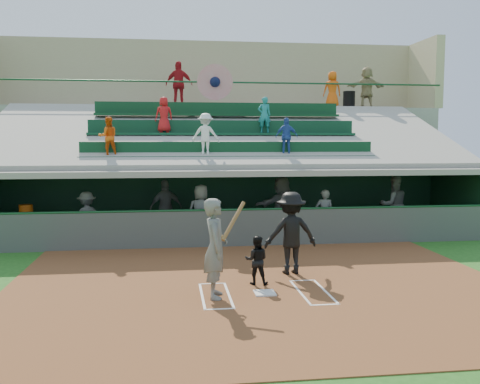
{
  "coord_description": "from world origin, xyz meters",
  "views": [
    {
      "loc": [
        -1.92,
        -10.67,
        3.21
      ],
      "look_at": [
        -0.06,
        3.5,
        1.8
      ],
      "focal_mm": 40.0,
      "sensor_mm": 36.0,
      "label": 1
    }
  ],
  "objects": [
    {
      "name": "ground",
      "position": [
        0.0,
        0.0,
        0.0
      ],
      "size": [
        100.0,
        100.0,
        0.0
      ],
      "primitive_type": "plane",
      "color": "#1E5317",
      "rests_on": "ground"
    },
    {
      "name": "dirt_slab",
      "position": [
        0.0,
        0.5,
        0.01
      ],
      "size": [
        11.0,
        9.0,
        0.02
      ],
      "primitive_type": "cube",
      "color": "brown",
      "rests_on": "ground"
    },
    {
      "name": "home_plate",
      "position": [
        0.0,
        0.0,
        0.04
      ],
      "size": [
        0.43,
        0.43,
        0.03
      ],
      "primitive_type": "cube",
      "color": "silver",
      "rests_on": "dirt_slab"
    },
    {
      "name": "batters_box_chalk",
      "position": [
        0.0,
        0.0,
        0.02
      ],
      "size": [
        2.65,
        1.85,
        0.01
      ],
      "color": "white",
      "rests_on": "dirt_slab"
    },
    {
      "name": "dugout_floor",
      "position": [
        0.0,
        6.75,
        0.02
      ],
      "size": [
        16.0,
        3.5,
        0.04
      ],
      "primitive_type": "cube",
      "color": "gray",
      "rests_on": "ground"
    },
    {
      "name": "concourse_slab",
      "position": [
        0.0,
        13.5,
        2.3
      ],
      "size": [
        20.0,
        3.0,
        4.6
      ],
      "primitive_type": "cube",
      "color": "gray",
      "rests_on": "ground"
    },
    {
      "name": "grandstand",
      "position": [
        -0.01,
        10.51,
        2.26
      ],
      "size": [
        20.4,
        10.4,
        7.8
      ],
      "color": "#484D48",
      "rests_on": "ground"
    },
    {
      "name": "batter_at_plate",
      "position": [
        -1.03,
        -0.11,
        1.04
      ],
      "size": [
        0.89,
        0.8,
        2.02
      ],
      "color": "#545752",
      "rests_on": "dirt_slab"
    },
    {
      "name": "catcher",
      "position": [
        -0.05,
        0.75,
        0.56
      ],
      "size": [
        0.6,
        0.51,
        1.08
      ],
      "primitive_type": "imported",
      "rotation": [
        0.0,
        0.0,
        2.93
      ],
      "color": "black",
      "rests_on": "dirt_slab"
    },
    {
      "name": "home_umpire",
      "position": [
        0.91,
        1.6,
        1.0
      ],
      "size": [
        1.31,
        0.81,
        1.95
      ],
      "primitive_type": "imported",
      "rotation": [
        0.0,
        0.0,
        3.21
      ],
      "color": "black",
      "rests_on": "dirt_slab"
    },
    {
      "name": "dugout_bench",
      "position": [
        -0.08,
        7.97,
        0.28
      ],
      "size": [
        16.25,
        1.07,
        0.49
      ],
      "primitive_type": "cube",
      "rotation": [
        0.0,
        0.0,
        0.04
      ],
      "color": "olive",
      "rests_on": "dugout_floor"
    },
    {
      "name": "white_table",
      "position": [
        -6.35,
        6.46,
        0.42
      ],
      "size": [
        1.02,
        0.89,
        0.75
      ],
      "primitive_type": "cube",
      "rotation": [
        0.0,
        0.0,
        0.34
      ],
      "color": "white",
      "rests_on": "dugout_floor"
    },
    {
      "name": "water_cooler",
      "position": [
        -6.35,
        6.41,
        1.0
      ],
      "size": [
        0.41,
        0.41,
        0.41
      ],
      "primitive_type": "cylinder",
      "color": "#CB520B",
      "rests_on": "white_table"
    },
    {
      "name": "dugout_player_a",
      "position": [
        -4.48,
        6.12,
        0.82
      ],
      "size": [
        1.16,
        0.92,
        1.57
      ],
      "primitive_type": "imported",
      "rotation": [
        0.0,
        0.0,
        3.52
      ],
      "color": "#575A55",
      "rests_on": "dugout_floor"
    },
    {
      "name": "dugout_player_b",
      "position": [
        -2.07,
        7.06,
        0.96
      ],
      "size": [
        1.16,
        0.73,
        1.84
      ],
      "primitive_type": "imported",
      "rotation": [
        0.0,
        0.0,
        3.42
      ],
      "color": "#575954",
      "rests_on": "dugout_floor"
    },
    {
      "name": "dugout_player_c",
      "position": [
        -0.97,
        5.86,
        0.93
      ],
      "size": [
        0.92,
        0.65,
        1.78
      ],
      "primitive_type": "imported",
      "rotation": [
        0.0,
        0.0,
        3.24
      ],
      "color": "#5E615B",
      "rests_on": "dugout_floor"
    },
    {
      "name": "dugout_player_d",
      "position": [
        1.73,
        6.54,
        1.02
      ],
      "size": [
        1.9,
        1.27,
        1.96
      ],
      "primitive_type": "imported",
      "rotation": [
        0.0,
        0.0,
        3.56
      ],
      "color": "#525550",
      "rests_on": "dugout_floor"
    },
    {
      "name": "dugout_player_e",
      "position": [
        2.95,
        5.71,
        0.83
      ],
      "size": [
        0.64,
        0.47,
        1.59
      ],
      "primitive_type": "imported",
      "rotation": [
        0.0,
        0.0,
        2.97
      ],
      "color": "#5D605B",
      "rests_on": "dugout_floor"
    },
    {
      "name": "dugout_player_f",
      "position": [
        5.52,
        6.3,
        1.02
      ],
      "size": [
        0.96,
        0.76,
        1.96
      ],
      "primitive_type": "imported",
      "rotation": [
        0.0,
        0.0,
        3.13
      ],
      "color": "#555752",
      "rests_on": "dugout_floor"
    },
    {
      "name": "trash_bin",
      "position": [
        6.32,
        13.38,
        5.01
      ],
      "size": [
        0.54,
        0.54,
        0.81
      ],
      "primitive_type": "cylinder",
      "color": "black",
      "rests_on": "concourse_slab"
    },
    {
      "name": "concourse_staff_a",
      "position": [
        -1.48,
        12.98,
        5.59
      ],
      "size": [
        1.22,
        0.66,
        1.98
      ],
      "primitive_type": "imported",
      "rotation": [
        0.0,
        0.0,
        2.99
      ],
      "color": "#AB1319",
      "rests_on": "concourse_slab"
    },
    {
      "name": "concourse_staff_b",
      "position": [
        5.2,
        12.36,
        5.39
      ],
      "size": [
        0.8,
        0.55,
        1.59
      ],
      "primitive_type": "imported",
      "rotation": [
        0.0,
        0.0,
        3.08
      ],
      "color": "#EC560D",
      "rests_on": "concourse_slab"
    },
    {
      "name": "concourse_staff_c",
      "position": [
        6.8,
        12.46,
        5.51
      ],
      "size": [
        1.71,
        0.6,
        1.82
      ],
      "primitive_type": "imported",
      "rotation": [
        0.0,
        0.0,
        3.1
      ],
      "color": "tan",
      "rests_on": "concourse_slab"
    }
  ]
}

